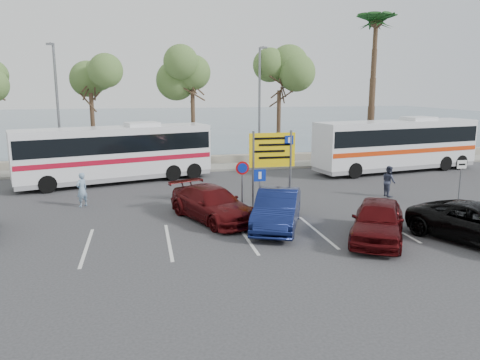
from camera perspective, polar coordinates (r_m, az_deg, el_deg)
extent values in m
plane|color=#2F2F32|center=(19.15, 3.55, -5.72)|extent=(120.00, 120.00, 0.00)
cube|color=gray|center=(32.49, -2.99, 1.55)|extent=(44.00, 2.40, 0.15)
cube|color=gray|center=(34.40, -3.51, 2.48)|extent=(48.00, 0.80, 0.60)
plane|color=#425869|center=(77.99, -8.27, 7.16)|extent=(140.00, 140.00, 0.00)
cylinder|color=#382619|center=(31.92, -17.45, 5.57)|extent=(0.28, 0.28, 5.04)
cylinder|color=#382619|center=(31.92, -5.72, 6.54)|extent=(0.28, 0.28, 5.60)
cylinder|color=#382619|center=(33.12, 4.72, 6.37)|extent=(0.28, 0.28, 5.18)
cylinder|color=#382619|center=(35.63, 15.82, 10.22)|extent=(0.48, 0.48, 10.00)
cylinder|color=slate|center=(31.68, -21.31, 7.96)|extent=(0.16, 0.16, 8.00)
cylinder|color=slate|center=(31.30, -21.98, 15.14)|extent=(0.12, 0.90, 0.12)
cube|color=slate|center=(30.80, -22.14, 15.11)|extent=(0.45, 0.25, 0.12)
cylinder|color=slate|center=(32.25, 2.38, 8.77)|extent=(0.16, 0.16, 8.00)
cylinder|color=slate|center=(31.87, 2.65, 15.84)|extent=(0.12, 0.90, 0.12)
cube|color=slate|center=(31.39, 2.88, 15.82)|extent=(0.45, 0.25, 0.12)
cylinder|color=slate|center=(21.76, 1.63, 1.26)|extent=(0.12, 0.12, 3.60)
cylinder|color=slate|center=(22.24, 6.15, 1.42)|extent=(0.12, 0.12, 3.60)
cube|color=yellow|center=(21.85, 3.95, 3.67)|extent=(2.20, 0.06, 1.60)
cube|color=#0C2699|center=(21.98, 6.01, 4.86)|extent=(0.42, 0.01, 0.42)
cylinder|color=slate|center=(20.98, 0.27, -1.07)|extent=(0.07, 0.07, 2.20)
cylinder|color=#B20C0C|center=(20.77, 0.29, 1.48)|extent=(0.60, 0.03, 0.60)
cylinder|color=slate|center=(19.55, 2.40, -2.01)|extent=(0.07, 0.07, 2.20)
cube|color=#0C2699|center=(19.34, 2.44, 0.57)|extent=(0.50, 0.03, 0.50)
cylinder|color=slate|center=(24.55, 25.23, -0.33)|extent=(0.07, 0.07, 2.20)
cube|color=white|center=(24.38, 25.43, 1.73)|extent=(0.50, 0.03, 0.40)
cube|color=silver|center=(28.42, -14.99, 3.47)|extent=(11.44, 5.46, 2.76)
cube|color=black|center=(28.36, -15.04, 4.45)|extent=(11.24, 5.43, 0.98)
cube|color=#A30C22|center=(28.48, -14.95, 2.58)|extent=(11.34, 5.45, 0.28)
cube|color=gray|center=(28.64, -14.85, 0.73)|extent=(11.33, 5.40, 0.51)
cube|color=silver|center=(28.26, -15.15, 6.46)|extent=(2.22, 1.96, 0.22)
cube|color=silver|center=(32.84, 18.54, 4.38)|extent=(11.79, 4.42, 2.84)
cube|color=black|center=(32.78, 18.60, 5.25)|extent=(11.57, 4.42, 1.01)
cube|color=red|center=(32.89, 18.49, 3.59)|extent=(11.68, 4.43, 0.29)
cube|color=gray|center=(33.03, 18.39, 1.94)|extent=(11.67, 4.38, 0.53)
cube|color=silver|center=(32.70, 18.71, 7.04)|extent=(2.16, 1.85, 0.23)
imported|color=#0F194A|center=(18.89, 4.55, -3.57)|extent=(3.26, 4.90, 1.53)
imported|color=#510D0F|center=(19.95, -3.42, -2.90)|extent=(3.77, 5.26, 1.42)
imported|color=#460A0C|center=(18.06, 16.46, -4.72)|extent=(3.85, 4.76, 1.52)
imported|color=#7D9AB6|center=(23.32, -18.72, -1.12)|extent=(0.70, 0.70, 1.63)
imported|color=#32374B|center=(25.33, 17.68, -0.14)|extent=(0.63, 0.79, 1.60)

